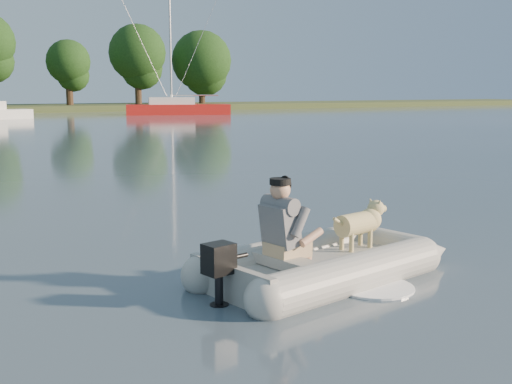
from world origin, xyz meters
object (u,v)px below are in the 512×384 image
man (281,222)px  sailboat (177,108)px  dog (356,228)px  dinghy (325,230)px

man → sailboat: 49.79m
man → dog: size_ratio=1.16×
man → dog: (1.26, 0.27, -0.25)m
sailboat → man: bearing=-93.0°
dinghy → sailboat: (16.88, 46.50, -0.03)m
dinghy → man: man is taller
man → dog: man is taller
dog → dinghy: bearing=-175.4°
man → sailboat: bearing=57.4°
man → dog: 1.31m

